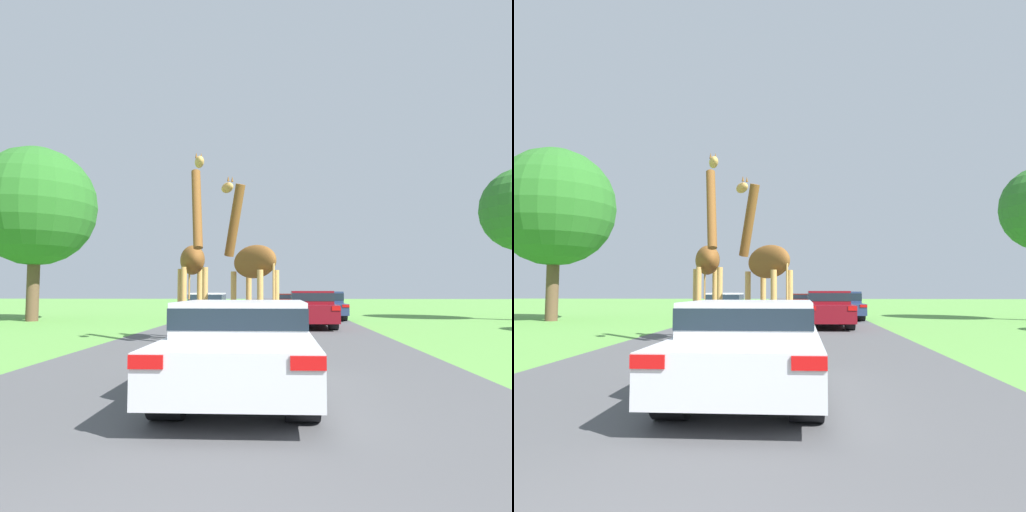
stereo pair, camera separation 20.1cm
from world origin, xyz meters
TOP-DOWN VIEW (x-y plane):
  - road at (0.00, 30.00)m, footprint 8.39×120.00m
  - giraffe_near_road at (-0.01, 10.97)m, footprint 1.88×2.37m
  - giraffe_companion at (-1.80, 12.23)m, footprint 1.24×2.74m
  - car_lead_maroon at (0.20, 5.57)m, footprint 1.93×4.33m
  - car_queue_right at (2.05, 17.57)m, footprint 1.79×4.16m
  - car_queue_left at (-2.75, 21.23)m, footprint 1.77×4.01m
  - car_far_ahead at (1.21, 27.81)m, footprint 1.79×4.27m
  - car_verge_right at (3.12, 22.80)m, footprint 1.87×4.31m
  - tree_centre_back at (-11.23, 20.64)m, footprint 5.84×5.84m

SIDE VIEW (x-z plane):
  - road at x=0.00m, z-range 0.00..0.00m
  - car_far_ahead at x=1.21m, z-range 0.06..1.35m
  - car_queue_left at x=-2.75m, z-range 0.04..1.41m
  - car_lead_maroon at x=0.20m, z-range 0.06..1.39m
  - car_verge_right at x=3.12m, z-range 0.05..1.48m
  - car_queue_right at x=2.05m, z-range 0.04..1.51m
  - giraffe_near_road at x=-0.01m, z-range -0.15..4.64m
  - giraffe_companion at x=-1.80m, z-range -0.24..5.00m
  - tree_centre_back at x=-11.23m, z-range 1.33..9.87m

